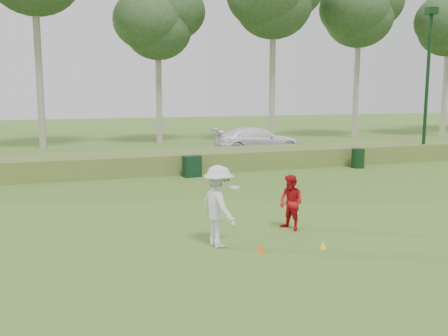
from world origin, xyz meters
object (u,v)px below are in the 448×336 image
object	(u,v)px
car_right	(257,140)
player_red	(291,203)
lamp_post	(429,57)
player_white	(219,206)
cone_orange	(261,248)
cone_yellow	(323,245)
utility_cabinet	(192,166)
trash_bin	(358,158)

from	to	relation	value
car_right	player_red	bearing A→B (deg)	165.13
lamp_post	car_right	world-z (taller)	lamp_post
player_white	player_red	bearing A→B (deg)	-83.15
cone_orange	cone_yellow	distance (m)	1.58
cone_orange	car_right	distance (m)	18.92
lamp_post	player_red	world-z (taller)	lamp_post
cone_yellow	car_right	world-z (taller)	car_right
cone_orange	utility_cabinet	xyz separation A→B (m)	(1.22, 10.77, 0.36)
player_white	player_red	xyz separation A→B (m)	(2.35, 0.77, -0.25)
player_white	cone_orange	size ratio (longest dim) A/B	8.80
player_white	utility_cabinet	xyz separation A→B (m)	(2.01, 9.97, -0.53)
trash_bin	car_right	bearing A→B (deg)	110.93
player_white	car_right	world-z (taller)	player_white
player_white	lamp_post	bearing A→B (deg)	-65.86
player_white	utility_cabinet	bearing A→B (deg)	-22.65
utility_cabinet	cone_orange	bearing A→B (deg)	-105.93
player_red	car_right	size ratio (longest dim) A/B	0.29
trash_bin	cone_yellow	bearing A→B (deg)	-127.02
cone_yellow	utility_cabinet	size ratio (longest dim) A/B	0.21
player_red	cone_yellow	distance (m)	1.90
player_white	utility_cabinet	size ratio (longest dim) A/B	2.12
cone_orange	lamp_post	bearing A→B (deg)	38.78
utility_cabinet	trash_bin	bearing A→B (deg)	-10.14
lamp_post	player_white	xyz separation A→B (m)	(-15.50, -11.02, -4.58)
player_red	trash_bin	bearing A→B (deg)	115.83
cone_orange	trash_bin	distance (m)	14.47
player_white	trash_bin	distance (m)	14.46
player_red	lamp_post	bearing A→B (deg)	105.80
cone_orange	cone_yellow	size ratio (longest dim) A/B	1.13
trash_bin	lamp_post	bearing A→B (deg)	13.09
cone_orange	utility_cabinet	distance (m)	10.84
player_red	utility_cabinet	distance (m)	9.21
lamp_post	cone_yellow	world-z (taller)	lamp_post
cone_orange	utility_cabinet	bearing A→B (deg)	83.55
player_white	car_right	distance (m)	18.50
car_right	trash_bin	bearing A→B (deg)	-154.60
cone_yellow	trash_bin	distance (m)	13.62
car_right	cone_yellow	bearing A→B (deg)	166.95
player_white	cone_yellow	distance (m)	2.72
lamp_post	trash_bin	world-z (taller)	lamp_post
trash_bin	utility_cabinet	bearing A→B (deg)	179.34
lamp_post	player_red	size ratio (longest dim) A/B	5.32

